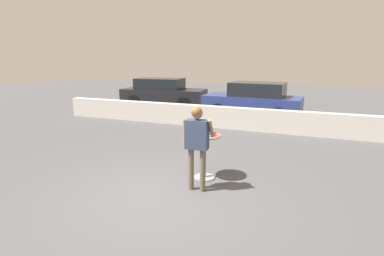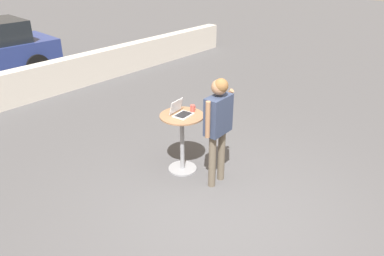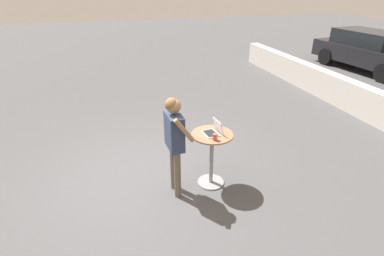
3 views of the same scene
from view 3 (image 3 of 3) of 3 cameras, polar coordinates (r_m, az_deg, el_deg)
ground_plane at (r=5.64m, az=-9.03°, el=-9.32°), size 50.00×50.00×0.00m
cafe_table at (r=5.11m, az=3.76°, el=-4.59°), size 0.70×0.70×0.99m
laptop at (r=4.93m, az=4.08°, el=-0.52°), size 0.32×0.31×0.23m
coffee_mug at (r=4.72m, az=4.40°, el=-1.73°), size 0.11×0.07×0.11m
standing_person at (r=4.66m, az=-3.39°, el=-1.28°), size 0.58×0.39×1.71m
parked_car_further_down at (r=13.97m, az=30.59°, el=12.58°), size 4.55×2.09×1.52m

